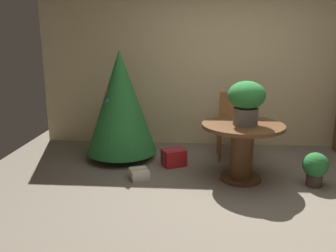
{
  "coord_description": "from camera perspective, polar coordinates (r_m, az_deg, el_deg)",
  "views": [
    {
      "loc": [
        -0.57,
        -3.41,
        1.68
      ],
      "look_at": [
        -0.84,
        0.28,
        0.76
      ],
      "focal_mm": 37.47,
      "sensor_mm": 36.0,
      "label": 1
    }
  ],
  "objects": [
    {
      "name": "back_wall_panel",
      "position": [
        5.65,
        10.12,
        9.95
      ],
      "size": [
        6.0,
        0.1,
        2.6
      ],
      "primitive_type": "cube",
      "color": "beige",
      "rests_on": "ground_plane"
    },
    {
      "name": "wooden_chair_far",
      "position": [
        5.13,
        10.72,
        0.86
      ],
      "size": [
        0.47,
        0.43,
        0.93
      ],
      "color": "brown",
      "rests_on": "ground_plane"
    },
    {
      "name": "holiday_tree",
      "position": [
        4.93,
        -7.7,
        3.87
      ],
      "size": [
        0.99,
        0.99,
        1.54
      ],
      "color": "brown",
      "rests_on": "ground_plane"
    },
    {
      "name": "round_dining_table",
      "position": [
        4.3,
        11.95,
        -2.9
      ],
      "size": [
        0.98,
        0.98,
        0.7
      ],
      "color": "brown",
      "rests_on": "ground_plane"
    },
    {
      "name": "flower_vase",
      "position": [
        4.14,
        12.64,
        4.21
      ],
      "size": [
        0.43,
        0.43,
        0.51
      ],
      "color": "#665B51",
      "rests_on": "round_dining_table"
    },
    {
      "name": "gift_box_red",
      "position": [
        4.78,
        0.96,
        -5.15
      ],
      "size": [
        0.37,
        0.34,
        0.23
      ],
      "color": "red",
      "rests_on": "ground_plane"
    },
    {
      "name": "ground_plane",
      "position": [
        3.85,
        12.56,
        -12.26
      ],
      "size": [
        6.6,
        6.6,
        0.0
      ],
      "primitive_type": "plane",
      "color": "#756B5B"
    },
    {
      "name": "gift_box_cream",
      "position": [
        4.38,
        -4.71,
        -7.76
      ],
      "size": [
        0.29,
        0.3,
        0.12
      ],
      "color": "silver",
      "rests_on": "ground_plane"
    },
    {
      "name": "potted_plant",
      "position": [
        4.44,
        22.84,
        -6.22
      ],
      "size": [
        0.29,
        0.29,
        0.4
      ],
      "color": "#4C382D",
      "rests_on": "ground_plane"
    }
  ]
}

